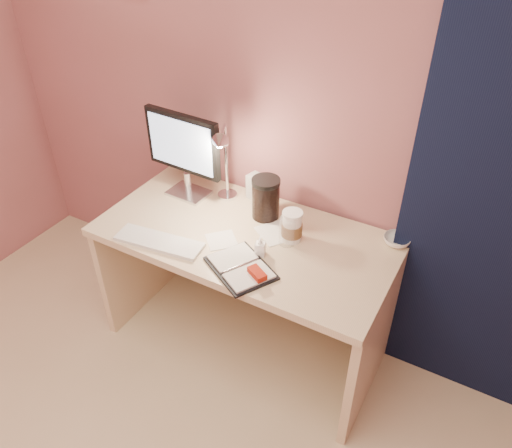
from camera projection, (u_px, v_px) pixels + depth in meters
The scene contains 14 objects.
room at pixel (496, 182), 1.94m from camera, with size 3.50×3.50×3.50m.
desk at pixel (253, 261), 2.52m from camera, with size 1.40×0.70×0.73m.
monitor at pixel (184, 148), 2.45m from camera, with size 0.42×0.16×0.45m.
keyboard at pixel (159, 242), 2.27m from camera, with size 0.42×0.12×0.02m, color silver.
planner at pixel (242, 268), 2.12m from camera, with size 0.36×0.33×0.05m.
paper_a at pixel (221, 240), 2.30m from camera, with size 0.13×0.13×0.00m, color silver.
paper_c at pixel (277, 232), 2.34m from camera, with size 0.17×0.17×0.00m, color silver.
coffee_cup at pixel (292, 227), 2.26m from camera, with size 0.10×0.10×0.15m.
clear_cup at pixel (287, 231), 2.24m from camera, with size 0.08×0.08×0.13m, color white.
bowl at pixel (397, 240), 2.26m from camera, with size 0.12×0.12×0.04m, color white.
lotion_bottle at pixel (260, 246), 2.19m from camera, with size 0.04×0.04×0.10m, color white.
dark_jar at pixel (266, 200), 2.40m from camera, with size 0.13×0.13×0.19m, color black.
product_box at pixel (257, 187), 2.54m from camera, with size 0.09×0.07×0.13m, color silver.
desk_lamp at pixel (207, 156), 2.38m from camera, with size 0.18×0.26×0.43m.
Camera 1 is at (0.95, -0.21, 2.15)m, focal length 35.00 mm.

